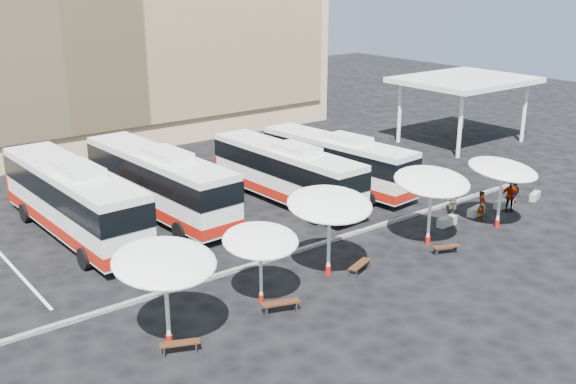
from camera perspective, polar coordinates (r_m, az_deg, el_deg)
ground at (r=33.15m, az=1.81°, el=-5.24°), size 120.00×120.00×0.00m
service_canopy at (r=55.40m, az=14.72°, el=9.03°), size 10.00×8.00×5.20m
curb_divider at (r=33.48m, az=1.27°, el=-4.85°), size 34.00×0.25×0.15m
bay_lines at (r=39.20m, az=-5.64°, el=-1.51°), size 24.15×12.00×0.01m
bus_0 at (r=36.33m, az=-17.77°, el=-0.48°), size 3.26×12.92×4.08m
bus_1 at (r=38.41m, az=-10.89°, el=0.99°), size 3.37×12.59×3.96m
bus_2 at (r=39.87m, az=-0.17°, el=1.74°), size 2.98×11.62×3.66m
bus_3 at (r=42.55m, az=4.15°, el=2.70°), size 3.50×11.44×3.57m
sunshade_0 at (r=24.42m, az=-10.42°, el=-5.92°), size 3.89×3.94×3.93m
sunshade_1 at (r=27.38m, az=-2.34°, el=-4.14°), size 3.93×3.96×3.28m
sunshade_2 at (r=29.71m, az=3.54°, el=-1.09°), size 4.82×4.86×3.99m
sunshade_3 at (r=33.81m, az=12.08°, el=0.85°), size 4.69×4.73×3.92m
sunshade_4 at (r=37.14m, az=17.72°, el=1.80°), size 4.62×4.65×3.81m
wood_bench_0 at (r=25.25m, az=-9.16°, el=-12.67°), size 1.48×0.92×0.44m
wood_bench_1 at (r=27.57m, az=-0.64°, el=-9.50°), size 1.63×0.93×0.49m
wood_bench_2 at (r=31.12m, az=6.09°, el=-6.24°), size 1.60×0.92×0.48m
wood_bench_3 at (r=33.87m, az=13.22°, el=-4.62°), size 1.41×0.85×0.42m
conc_bench_0 at (r=37.59m, az=13.30°, el=-2.44°), size 1.29×0.48×0.48m
conc_bench_1 at (r=39.57m, az=15.62°, el=-1.58°), size 1.31×0.59×0.47m
conc_bench_2 at (r=41.23m, az=17.77°, el=-0.99°), size 1.28×0.56×0.46m
conc_bench_3 at (r=43.38m, az=20.18°, el=-0.32°), size 1.22×0.74×0.44m
passenger_0 at (r=38.55m, az=16.07°, el=-1.16°), size 0.71×0.55×1.72m
passenger_1 at (r=39.41m, az=13.72°, el=-0.65°), size 0.97×0.94×1.58m
passenger_2 at (r=40.51m, az=18.29°, el=-0.33°), size 1.16×1.01×1.87m
passenger_3 at (r=42.13m, az=18.58°, el=0.10°), size 1.00×0.59×1.52m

